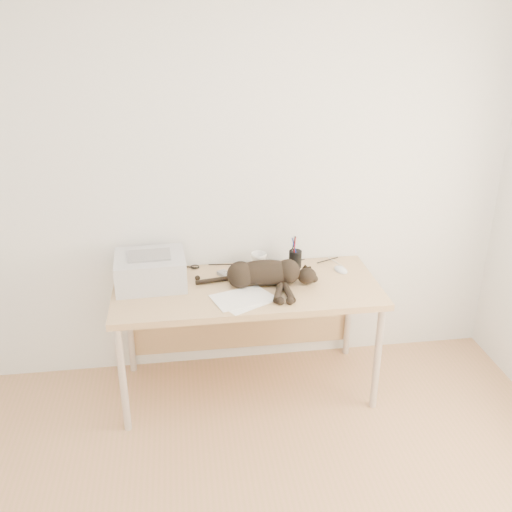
{
  "coord_description": "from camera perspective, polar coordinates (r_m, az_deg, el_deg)",
  "views": [
    {
      "loc": [
        -0.38,
        -1.66,
        2.3
      ],
      "look_at": [
        0.05,
        1.34,
        0.96
      ],
      "focal_mm": 40.0,
      "sensor_mm": 36.0,
      "label": 1
    }
  ],
  "objects": [
    {
      "name": "mug",
      "position": [
        3.67,
        0.27,
        -0.43
      ],
      "size": [
        0.15,
        0.15,
        0.1
      ],
      "primitive_type": "imported",
      "rotation": [
        0.0,
        0.0,
        0.79
      ],
      "color": "white",
      "rests_on": "desk"
    },
    {
      "name": "cable_tangle",
      "position": [
        3.72,
        -1.52,
        -0.82
      ],
      "size": [
        1.36,
        0.07,
        0.01
      ],
      "primitive_type": null,
      "color": "black",
      "rests_on": "desk"
    },
    {
      "name": "papers",
      "position": [
        3.29,
        -1.23,
        -4.31
      ],
      "size": [
        0.41,
        0.35,
        0.01
      ],
      "color": "white",
      "rests_on": "desk"
    },
    {
      "name": "mouse",
      "position": [
        3.67,
        8.49,
        -1.2
      ],
      "size": [
        0.1,
        0.13,
        0.04
      ],
      "primitive_type": "ellipsoid",
      "rotation": [
        0.0,
        0.0,
        0.27
      ],
      "color": "white",
      "rests_on": "desk"
    },
    {
      "name": "cat",
      "position": [
        3.42,
        0.65,
        -1.85
      ],
      "size": [
        0.73,
        0.36,
        0.17
      ],
      "rotation": [
        0.0,
        0.0,
        -0.09
      ],
      "color": "black",
      "rests_on": "desk"
    },
    {
      "name": "wall_back",
      "position": [
        3.57,
        -1.71,
        7.62
      ],
      "size": [
        3.5,
        0.0,
        3.5
      ],
      "primitive_type": "plane",
      "rotation": [
        1.57,
        0.0,
        0.0
      ],
      "color": "white",
      "rests_on": "floor"
    },
    {
      "name": "printer",
      "position": [
        3.49,
        -10.5,
        -1.38
      ],
      "size": [
        0.43,
        0.37,
        0.2
      ],
      "color": "silver",
      "rests_on": "desk"
    },
    {
      "name": "remote_black",
      "position": [
        3.54,
        2.54,
        -2.06
      ],
      "size": [
        0.11,
        0.19,
        0.02
      ],
      "primitive_type": "cube",
      "rotation": [
        0.0,
        0.0,
        -0.31
      ],
      "color": "black",
      "rests_on": "desk"
    },
    {
      "name": "desk",
      "position": [
        3.58,
        -1.08,
        -4.32
      ],
      "size": [
        1.6,
        0.7,
        0.74
      ],
      "color": "tan",
      "rests_on": "floor"
    },
    {
      "name": "remote_grey",
      "position": [
        3.53,
        -2.65,
        -2.11
      ],
      "size": [
        0.15,
        0.2,
        0.02
      ],
      "primitive_type": "cube",
      "rotation": [
        0.0,
        0.0,
        0.54
      ],
      "color": "gray",
      "rests_on": "desk"
    },
    {
      "name": "pen_cup",
      "position": [
        3.67,
        3.94,
        -0.27
      ],
      "size": [
        0.08,
        0.08,
        0.21
      ],
      "color": "black",
      "rests_on": "desk"
    }
  ]
}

